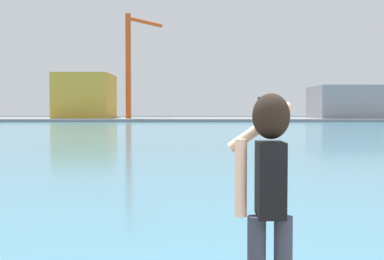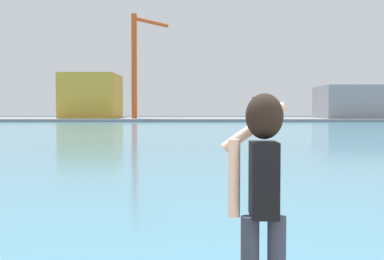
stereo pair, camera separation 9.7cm
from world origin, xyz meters
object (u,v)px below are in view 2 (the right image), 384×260
object	(u,v)px
person_photographer	(262,184)
warehouse_left	(92,96)
port_crane	(138,57)
warehouse_right	(350,102)

from	to	relation	value
person_photographer	warehouse_left	world-z (taller)	warehouse_left
warehouse_left	port_crane	world-z (taller)	port_crane
person_photographer	port_crane	distance (m)	90.44
person_photographer	warehouse_right	size ratio (longest dim) A/B	0.13
person_photographer	port_crane	bearing A→B (deg)	8.43
person_photographer	warehouse_right	bearing A→B (deg)	-15.89
person_photographer	port_crane	size ratio (longest dim) A/B	0.09
warehouse_left	warehouse_right	world-z (taller)	warehouse_left
person_photographer	port_crane	xyz separation A→B (m)	(-11.56, 89.13, 10.10)
port_crane	warehouse_right	bearing A→B (deg)	4.53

